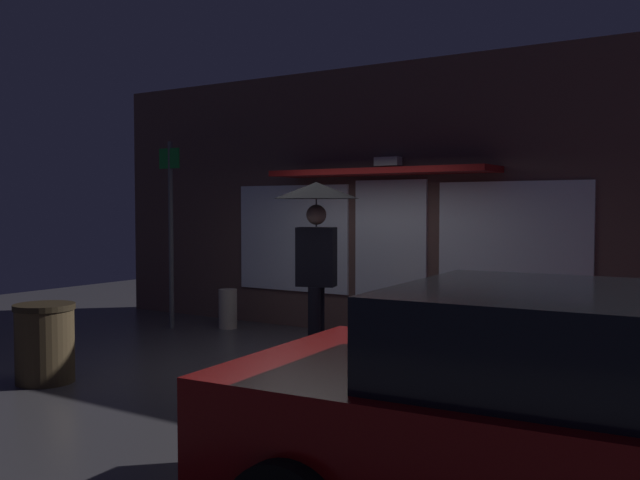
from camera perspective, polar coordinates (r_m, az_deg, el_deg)
ground_plane at (r=8.29m, az=-1.49°, el=-10.08°), size 18.00×18.00×0.00m
building_facade at (r=10.09m, az=6.06°, el=3.05°), size 10.23×1.00×3.82m
person_with_umbrella at (r=8.53m, az=-0.30°, el=1.39°), size 1.02×1.02×2.12m
parked_car at (r=3.93m, az=24.19°, el=-13.85°), size 4.38×2.29×1.42m
street_sign_post at (r=10.90m, az=-11.83°, el=1.26°), size 0.40×0.07×2.80m
sidewalk_bollard at (r=8.57m, az=12.81°, el=-7.83°), size 0.27×0.27×0.56m
sidewalk_bollard_2 at (r=10.85m, az=-7.37°, el=-5.47°), size 0.28×0.28×0.59m
trash_bin at (r=8.03m, az=-21.11°, el=-7.67°), size 0.62×0.62×0.82m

